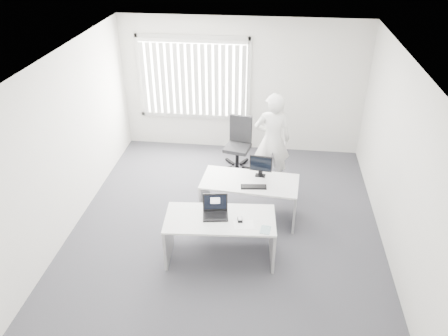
# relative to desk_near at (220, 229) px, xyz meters

# --- Properties ---
(ground) EXTENTS (6.00, 6.00, 0.00)m
(ground) POSITION_rel_desk_near_xyz_m (0.01, 0.59, -0.52)
(ground) COLOR #525259
(ground) RESTS_ON ground
(wall_back) EXTENTS (5.00, 0.02, 2.80)m
(wall_back) POSITION_rel_desk_near_xyz_m (0.01, 3.59, 0.88)
(wall_back) COLOR silver
(wall_back) RESTS_ON ground
(wall_front) EXTENTS (5.00, 0.02, 2.80)m
(wall_front) POSITION_rel_desk_near_xyz_m (0.01, -2.41, 0.88)
(wall_front) COLOR silver
(wall_front) RESTS_ON ground
(wall_left) EXTENTS (0.02, 6.00, 2.80)m
(wall_left) POSITION_rel_desk_near_xyz_m (-2.49, 0.59, 0.88)
(wall_left) COLOR silver
(wall_left) RESTS_ON ground
(wall_right) EXTENTS (0.02, 6.00, 2.80)m
(wall_right) POSITION_rel_desk_near_xyz_m (2.51, 0.59, 0.88)
(wall_right) COLOR silver
(wall_right) RESTS_ON ground
(ceiling) EXTENTS (5.00, 6.00, 0.02)m
(ceiling) POSITION_rel_desk_near_xyz_m (0.01, 0.59, 2.28)
(ceiling) COLOR white
(ceiling) RESTS_ON wall_back
(window) EXTENTS (2.32, 0.06, 1.76)m
(window) POSITION_rel_desk_near_xyz_m (-0.99, 3.55, 1.03)
(window) COLOR #B5B5B0
(window) RESTS_ON wall_back
(blinds) EXTENTS (2.20, 0.10, 1.50)m
(blinds) POSITION_rel_desk_near_xyz_m (-0.99, 3.49, 1.00)
(blinds) COLOR silver
(blinds) RESTS_ON wall_back
(desk_near) EXTENTS (1.63, 0.86, 0.72)m
(desk_near) POSITION_rel_desk_near_xyz_m (0.00, 0.00, 0.00)
(desk_near) COLOR silver
(desk_near) RESTS_ON ground
(desk_far) EXTENTS (1.62, 0.86, 0.72)m
(desk_far) POSITION_rel_desk_near_xyz_m (0.36, 1.06, -0.00)
(desk_far) COLOR silver
(desk_far) RESTS_ON ground
(office_chair) EXTENTS (0.72, 0.72, 1.07)m
(office_chair) POSITION_rel_desk_near_xyz_m (0.02, 2.69, -0.19)
(office_chair) COLOR black
(office_chair) RESTS_ON ground
(person) EXTENTS (0.69, 0.49, 1.82)m
(person) POSITION_rel_desk_near_xyz_m (0.69, 2.19, 0.39)
(person) COLOR silver
(person) RESTS_ON ground
(laptop) EXTENTS (0.40, 0.37, 0.28)m
(laptop) POSITION_rel_desk_near_xyz_m (-0.07, 0.02, 0.34)
(laptop) COLOR black
(laptop) RESTS_ON desk_near
(paper_sheet) EXTENTS (0.32, 0.25, 0.00)m
(paper_sheet) POSITION_rel_desk_near_xyz_m (0.35, -0.11, 0.20)
(paper_sheet) COLOR white
(paper_sheet) RESTS_ON desk_near
(mouse) EXTENTS (0.08, 0.12, 0.05)m
(mouse) POSITION_rel_desk_near_xyz_m (0.29, -0.02, 0.23)
(mouse) COLOR #B4B4B6
(mouse) RESTS_ON paper_sheet
(booklet) EXTENTS (0.16, 0.20, 0.01)m
(booklet) POSITION_rel_desk_near_xyz_m (0.66, -0.20, 0.21)
(booklet) COLOR white
(booklet) RESTS_ON desk_near
(keyboard) EXTENTS (0.42, 0.18, 0.02)m
(keyboard) POSITION_rel_desk_near_xyz_m (0.43, 0.87, 0.20)
(keyboard) COLOR black
(keyboard) RESTS_ON desk_far
(monitor) EXTENTS (0.38, 0.15, 0.37)m
(monitor) POSITION_rel_desk_near_xyz_m (0.52, 1.24, 0.38)
(monitor) COLOR black
(monitor) RESTS_ON desk_far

